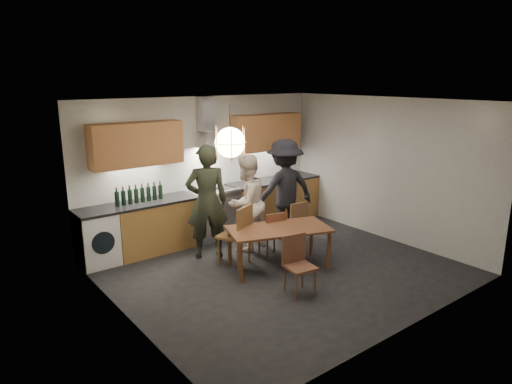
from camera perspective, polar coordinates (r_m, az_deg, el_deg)
ground at (r=7.30m, az=3.10°, el=-9.56°), size 5.00×5.00×0.00m
room_shell at (r=6.80m, az=3.29°, el=3.72°), size 5.02×4.52×2.61m
counter_run at (r=8.64m, az=-5.23°, el=-2.62°), size 5.00×0.62×0.90m
range_stove at (r=8.62m, az=-5.34°, el=-2.70°), size 0.90×0.60×0.92m
wall_fixtures at (r=8.42m, az=-6.01°, el=6.85°), size 4.30×0.54×1.10m
pendant_lamp at (r=6.05m, az=-3.24°, el=6.19°), size 0.43×0.43×0.70m
dining_table at (r=7.14m, az=2.86°, el=-5.08°), size 1.74×1.26×0.66m
chair_back_left at (r=7.25m, az=-2.16°, el=-4.94°), size 0.59×0.59×0.98m
chair_back_mid at (r=7.56m, az=2.17°, el=-5.00°), size 0.42×0.42×0.80m
chair_back_right at (r=8.13m, az=5.02°, el=-3.58°), size 0.41×0.41×0.81m
chair_front at (r=6.41m, az=5.16°, el=-8.50°), size 0.43×0.43×0.83m
person_left at (r=7.51m, az=-6.16°, el=-1.23°), size 0.82×0.69×1.91m
person_mid at (r=7.83m, az=-1.23°, el=-1.39°), size 0.94×0.81×1.67m
person_right at (r=8.40m, az=3.57°, el=0.33°), size 1.30×0.89×1.86m
mixing_bowl at (r=8.96m, az=-0.49°, el=1.27°), size 0.36×0.36×0.07m
stock_pot at (r=9.56m, az=3.66°, el=2.30°), size 0.22×0.22×0.15m
wine_bottles at (r=7.84m, az=-14.39°, el=-0.16°), size 0.84×0.07×0.31m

